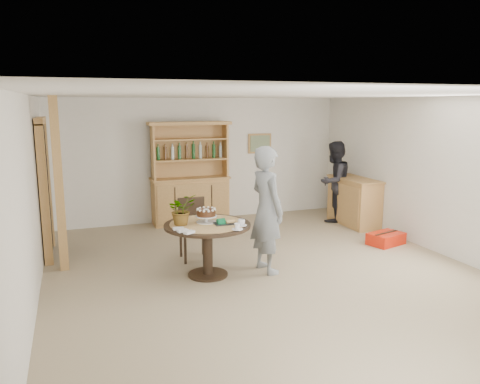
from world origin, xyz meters
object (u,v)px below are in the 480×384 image
hutch (190,189)px  dining_chair (193,225)px  sideboard (354,201)px  dining_table (207,234)px  teen_boy (267,210)px  adult_person (334,182)px  red_suitcase (386,239)px

hutch → dining_chair: hutch is taller
sideboard → dining_chair: (-3.53, -0.92, 0.06)m
dining_table → sideboard: bearing=26.3°
teen_boy → adult_person: teen_boy is taller
dining_table → teen_boy: bearing=-6.7°
adult_person → dining_chair: bearing=-3.8°
teen_boy → dining_chair: bearing=33.9°
dining_chair → teen_boy: 1.31m
dining_chair → teen_boy: size_ratio=0.52×
dining_chair → red_suitcase: bearing=-5.5°
adult_person → dining_table: bearing=7.5°
dining_table → teen_boy: (0.85, -0.10, 0.30)m
sideboard → hutch: bearing=157.8°
sideboard → adult_person: (-0.24, 0.38, 0.35)m
teen_boy → adult_person: bearing=-56.1°
sideboard → teen_boy: bearing=-145.5°
hutch → dining_table: bearing=-99.4°
sideboard → red_suitcase: bearing=-100.0°
dining_table → teen_boy: teen_boy is taller
teen_boy → adult_person: size_ratio=1.10×
hutch → red_suitcase: 3.87m
sideboard → teen_boy: (-2.69, -1.85, 0.43)m
dining_table → red_suitcase: (3.30, 0.39, -0.50)m
teen_boy → dining_table: bearing=74.8°
hutch → teen_boy: bearing=-83.5°
dining_table → teen_boy: size_ratio=0.66×
hutch → sideboard: bearing=-22.2°
sideboard → teen_boy: 3.29m
hutch → adult_person: hutch is taller
adult_person → sideboard: bearing=96.7°
teen_boy → red_suitcase: teen_boy is taller
hutch → teen_boy: hutch is taller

